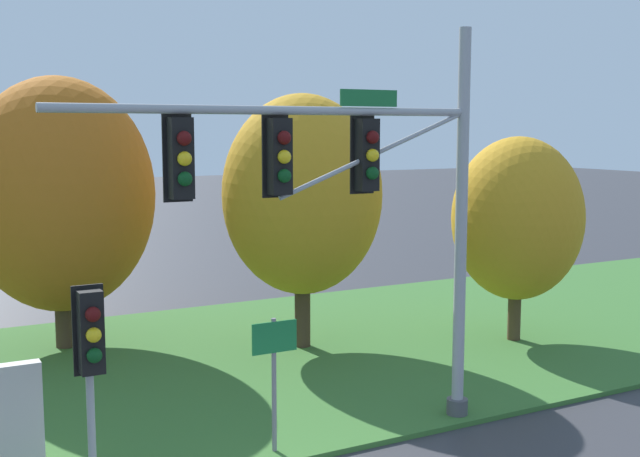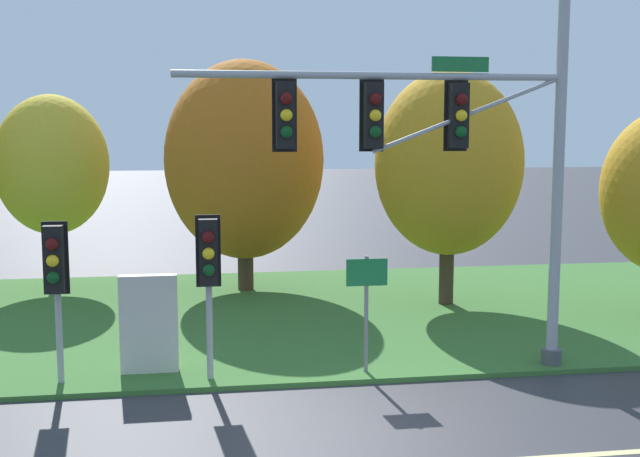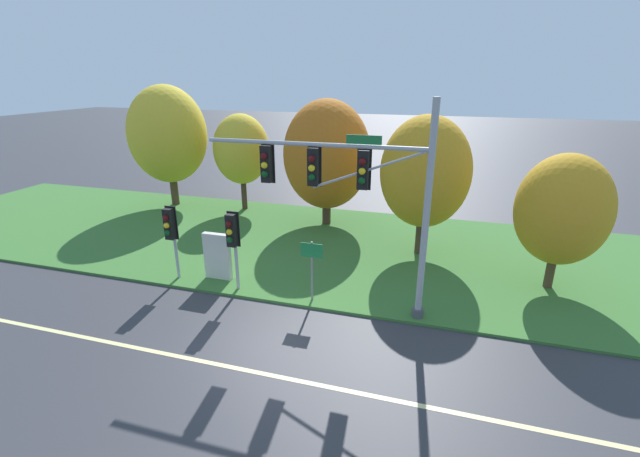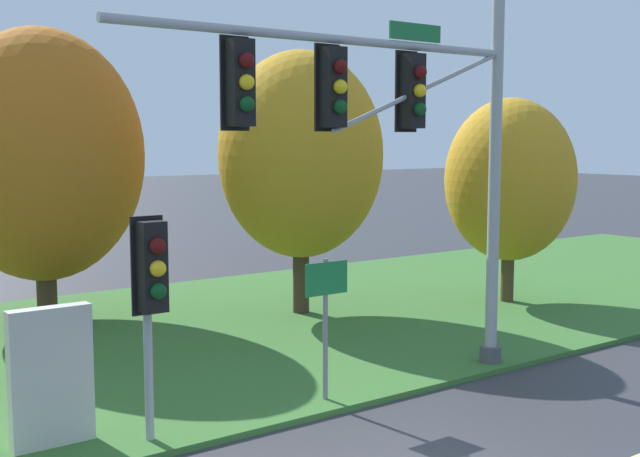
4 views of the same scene
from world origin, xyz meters
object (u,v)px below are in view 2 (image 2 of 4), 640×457
object	(u,v)px
route_sign_post	(367,295)
tree_mid_verge	(449,163)
pedestrian_signal_further_along	(55,269)
info_kiosk	(149,324)
traffic_signal_mast	(445,144)
tree_left_of_mast	(52,165)
pedestrian_signal_near_kerb	(209,262)
tree_behind_signpost	(244,160)

from	to	relation	value
route_sign_post	tree_mid_verge	distance (m)	6.90
pedestrian_signal_further_along	info_kiosk	world-z (taller)	pedestrian_signal_further_along
traffic_signal_mast	tree_left_of_mast	size ratio (longest dim) A/B	1.34
pedestrian_signal_near_kerb	tree_mid_verge	world-z (taller)	tree_mid_verge
tree_left_of_mast	route_sign_post	bearing A→B (deg)	-52.45
pedestrian_signal_near_kerb	tree_mid_verge	size ratio (longest dim) A/B	0.50
tree_mid_verge	pedestrian_signal_further_along	bearing A→B (deg)	-148.81
pedestrian_signal_further_along	tree_behind_signpost	xyz separation A→B (m)	(3.93, 8.26, 1.59)
pedestrian_signal_near_kerb	info_kiosk	xyz separation A→B (m)	(-1.15, 0.75, -1.31)
pedestrian_signal_further_along	info_kiosk	xyz separation A→B (m)	(1.60, 0.57, -1.23)
traffic_signal_mast	tree_behind_signpost	world-z (taller)	traffic_signal_mast
pedestrian_signal_near_kerb	pedestrian_signal_further_along	xyz separation A→B (m)	(-2.74, 0.18, -0.08)
tree_left_of_mast	tree_behind_signpost	bearing A→B (deg)	-12.13
pedestrian_signal_near_kerb	tree_left_of_mast	world-z (taller)	tree_left_of_mast
route_sign_post	info_kiosk	distance (m)	4.22
route_sign_post	tree_left_of_mast	xyz separation A→B (m)	(-7.31, 9.51, 2.09)
traffic_signal_mast	tree_left_of_mast	world-z (taller)	traffic_signal_mast
pedestrian_signal_near_kerb	info_kiosk	bearing A→B (deg)	146.76
tree_left_of_mast	pedestrian_signal_near_kerb	bearing A→B (deg)	-65.83
pedestrian_signal_near_kerb	route_sign_post	bearing A→B (deg)	2.29
pedestrian_signal_near_kerb	route_sign_post	size ratio (longest dim) A/B	1.37
traffic_signal_mast	pedestrian_signal_further_along	distance (m)	7.54
traffic_signal_mast	pedestrian_signal_near_kerb	bearing A→B (deg)	-179.29
info_kiosk	pedestrian_signal_near_kerb	bearing A→B (deg)	-33.24
tree_behind_signpost	info_kiosk	bearing A→B (deg)	-106.89
tree_behind_signpost	info_kiosk	world-z (taller)	tree_behind_signpost
tree_left_of_mast	info_kiosk	world-z (taller)	tree_left_of_mast
traffic_signal_mast	tree_mid_verge	world-z (taller)	traffic_signal_mast
route_sign_post	info_kiosk	bearing A→B (deg)	171.32
route_sign_post	tree_mid_verge	world-z (taller)	tree_mid_verge
pedestrian_signal_further_along	pedestrian_signal_near_kerb	bearing A→B (deg)	-3.77
pedestrian_signal_near_kerb	pedestrian_signal_further_along	world-z (taller)	pedestrian_signal_near_kerb
pedestrian_signal_near_kerb	tree_mid_verge	bearing A→B (deg)	41.80
pedestrian_signal_near_kerb	route_sign_post	xyz separation A→B (m)	(2.99, 0.12, -0.74)
tree_behind_signpost	tree_mid_verge	bearing A→B (deg)	-27.87
traffic_signal_mast	tree_left_of_mast	xyz separation A→B (m)	(-8.79, 9.57, -0.79)
tree_behind_signpost	tree_mid_verge	distance (m)	5.87
traffic_signal_mast	route_sign_post	xyz separation A→B (m)	(-1.48, 0.06, -2.88)
pedestrian_signal_near_kerb	tree_left_of_mast	distance (m)	10.64
pedestrian_signal_near_kerb	tree_mid_verge	distance (m)	8.68
traffic_signal_mast	info_kiosk	size ratio (longest dim) A/B	3.98
traffic_signal_mast	tree_behind_signpost	distance (m)	9.03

